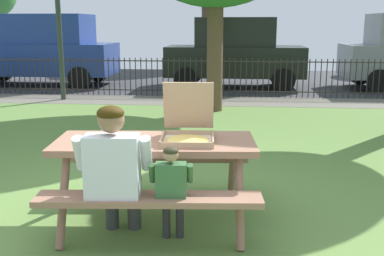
{
  "coord_description": "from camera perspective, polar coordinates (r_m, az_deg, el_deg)",
  "views": [
    {
      "loc": [
        0.93,
        -3.91,
        1.79
      ],
      "look_at": [
        0.52,
        0.69,
        0.75
      ],
      "focal_mm": 43.15,
      "sensor_mm": 36.0,
      "label": 1
    }
  ],
  "objects": [
    {
      "name": "child_at_table",
      "position": [
        3.73,
        -2.54,
        -7.2
      ],
      "size": [
        0.36,
        0.35,
        0.87
      ],
      "color": "#2F2F2F",
      "rests_on": "ground"
    },
    {
      "name": "picnic_table_foreground",
      "position": [
        4.22,
        -4.57,
        -3.79
      ],
      "size": [
        1.91,
        1.61,
        0.79
      ],
      "color": "#986B54",
      "rests_on": "ground"
    },
    {
      "name": "iron_fence_streetside",
      "position": [
        11.69,
        0.49,
        6.32
      ],
      "size": [
        22.85,
        0.03,
        0.97
      ],
      "color": "#2D2823",
      "rests_on": "ground"
    },
    {
      "name": "cobblestone_walkway",
      "position": [
        11.06,
        0.19,
        3.36
      ],
      "size": [
        28.0,
        1.4,
        0.01
      ],
      "primitive_type": "cube",
      "color": "slate"
    },
    {
      "name": "pizza_box_open",
      "position": [
        4.14,
        -0.52,
        -0.19
      ],
      "size": [
        0.49,
        0.57,
        0.51
      ],
      "color": "tan",
      "rests_on": "picnic_table_foreground"
    },
    {
      "name": "street_asphalt",
      "position": [
        15.23,
        1.56,
        5.91
      ],
      "size": [
        28.0,
        7.04,
        0.01
      ],
      "primitive_type": "cube",
      "color": "#38383D"
    },
    {
      "name": "parked_car_far_left",
      "position": [
        14.67,
        -18.64,
        9.33
      ],
      "size": [
        4.6,
        1.96,
        2.08
      ],
      "color": "navy",
      "rests_on": "ground"
    },
    {
      "name": "ground",
      "position": [
        6.09,
        -3.96,
        -4.54
      ],
      "size": [
        28.0,
        11.66,
        0.02
      ],
      "primitive_type": "cube",
      "color": "olive"
    },
    {
      "name": "parked_car_left",
      "position": [
        13.46,
        5.36,
        9.32
      ],
      "size": [
        3.93,
        1.89,
        1.98
      ],
      "color": "black",
      "rests_on": "ground"
    },
    {
      "name": "adult_at_table",
      "position": [
        3.76,
        -9.52,
        -5.03
      ],
      "size": [
        0.62,
        0.61,
        1.19
      ],
      "color": "#3A3A3A",
      "rests_on": "ground"
    }
  ]
}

